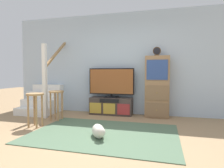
% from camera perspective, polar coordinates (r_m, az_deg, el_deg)
% --- Properties ---
extents(ground_plane, '(20.00, 20.00, 0.00)m').
position_cam_1_polar(ground_plane, '(3.05, -6.03, -17.77)').
color(ground_plane, '#997A56').
extents(back_wall, '(6.40, 0.12, 2.70)m').
position_cam_1_polar(back_wall, '(5.22, 3.69, 6.04)').
color(back_wall, '#A8BCD1').
rests_on(back_wall, ground_plane).
extents(area_rug, '(2.60, 1.80, 0.01)m').
position_cam_1_polar(area_rug, '(3.58, -2.46, -14.43)').
color(area_rug, '#4C664C').
rests_on(area_rug, ground_plane).
extents(media_console, '(1.12, 0.38, 0.45)m').
position_cam_1_polar(media_console, '(5.10, -0.28, -6.58)').
color(media_console, '#423833').
rests_on(media_console, ground_plane).
extents(television, '(1.21, 0.22, 0.77)m').
position_cam_1_polar(television, '(5.05, -0.21, 0.59)').
color(television, black).
rests_on(television, media_console).
extents(side_cabinet, '(0.58, 0.38, 1.51)m').
position_cam_1_polar(side_cabinet, '(4.87, 13.27, -0.83)').
color(side_cabinet, '#93704C').
rests_on(side_cabinet, ground_plane).
extents(desk_clock, '(0.20, 0.08, 0.22)m').
position_cam_1_polar(desk_clock, '(4.87, 13.20, 9.40)').
color(desk_clock, '#4C3823').
rests_on(desk_clock, side_cabinet).
extents(staircase, '(1.00, 1.36, 2.20)m').
position_cam_1_polar(staircase, '(5.90, -18.75, -3.99)').
color(staircase, white).
rests_on(staircase, ground_plane).
extents(bar_stool_near, '(0.34, 0.34, 0.69)m').
position_cam_1_polar(bar_stool_near, '(4.19, -21.90, -4.95)').
color(bar_stool_near, '#A37A4C').
rests_on(bar_stool_near, ground_plane).
extents(bar_stool_far, '(0.34, 0.34, 0.69)m').
position_cam_1_polar(bar_stool_far, '(4.63, -16.22, -4.09)').
color(bar_stool_far, '#A37A4C').
rests_on(bar_stool_far, ground_plane).
extents(dog, '(0.40, 0.50, 0.23)m').
position_cam_1_polar(dog, '(3.33, -4.03, -13.81)').
color(dog, beige).
rests_on(dog, ground_plane).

